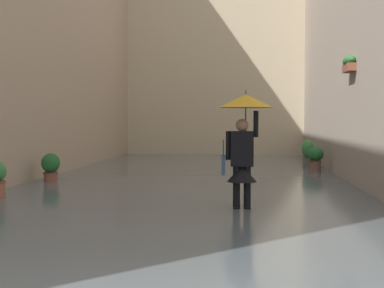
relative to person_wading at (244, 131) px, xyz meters
The scene contains 6 objects.
ground_plane 4.50m from the person_wading, 71.58° to the right, with size 60.00×60.00×0.00m, color #605B56.
flood_water 4.48m from the person_wading, 71.58° to the right, with size 8.48×26.02×0.08m, color #515B60.
person_wading is the anchor object (origin of this frame).
potted_plant_far_left 7.17m from the person_wading, 106.76° to the right, with size 0.48×0.48×0.79m.
potted_plant_near_left 8.41m from the person_wading, 103.74° to the right, with size 0.38×0.38×0.95m.
potted_plant_mid_right 5.93m from the person_wading, 36.77° to the right, with size 0.44×0.44×0.76m.
Camera 1 is at (-1.41, 2.89, 1.53)m, focal length 49.33 mm.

